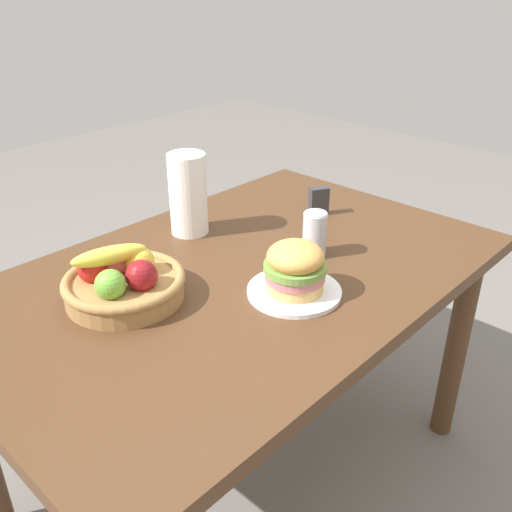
% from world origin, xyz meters
% --- Properties ---
extents(ground_plane, '(8.00, 8.00, 0.00)m').
position_xyz_m(ground_plane, '(0.00, 0.00, 0.00)').
color(ground_plane, slate).
extents(dining_table, '(1.40, 0.90, 0.75)m').
position_xyz_m(dining_table, '(0.00, 0.00, 0.65)').
color(dining_table, '#4C301C').
rests_on(dining_table, ground_plane).
extents(plate, '(0.23, 0.23, 0.01)m').
position_xyz_m(plate, '(0.01, -0.18, 0.76)').
color(plate, white).
rests_on(plate, dining_table).
extents(sandwich, '(0.15, 0.15, 0.12)m').
position_xyz_m(sandwich, '(0.01, -0.18, 0.82)').
color(sandwich, '#DBAD60').
rests_on(sandwich, plate).
extents(soda_can, '(0.07, 0.07, 0.13)m').
position_xyz_m(soda_can, '(0.20, -0.08, 0.81)').
color(soda_can, silver).
rests_on(soda_can, dining_table).
extents(fruit_basket, '(0.29, 0.29, 0.14)m').
position_xyz_m(fruit_basket, '(-0.29, 0.11, 0.80)').
color(fruit_basket, '#9E7542').
rests_on(fruit_basket, dining_table).
extents(paper_towel_roll, '(0.11, 0.11, 0.24)m').
position_xyz_m(paper_towel_roll, '(0.07, 0.28, 0.87)').
color(paper_towel_roll, white).
rests_on(paper_towel_roll, dining_table).
extents(napkin_holder, '(0.07, 0.06, 0.09)m').
position_xyz_m(napkin_holder, '(0.43, 0.08, 0.80)').
color(napkin_holder, '#333338').
rests_on(napkin_holder, dining_table).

